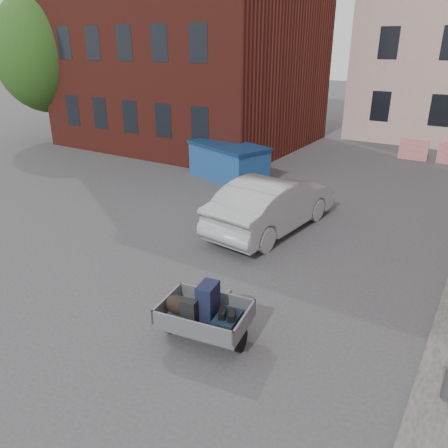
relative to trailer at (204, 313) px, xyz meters
The scene contains 7 objects.
ground 2.64m from the trailer, 138.33° to the left, with size 120.00×120.00×0.00m, color #38383A.
building_brick 19.41m from the trailer, 126.59° to the left, with size 12.00×10.00×14.00m, color #591E16.
far_building 32.47m from the trailer, 132.76° to the left, with size 6.00×6.00×8.00m, color maroon.
tree 21.37m from the trailer, 149.14° to the left, with size 5.28×5.28×8.30m.
trailer is the anchor object (origin of this frame).
dumpster 10.76m from the trailer, 119.46° to the left, with size 3.78×2.77×1.42m.
silver_car 5.68m from the trailer, 103.71° to the left, with size 1.70×4.87×1.61m, color #999CA0.
Camera 1 is at (5.85, -7.24, 5.19)m, focal length 35.00 mm.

